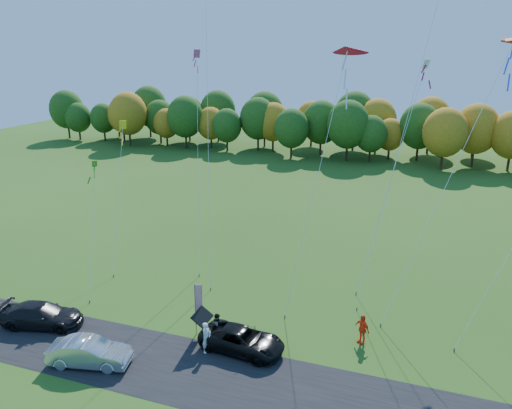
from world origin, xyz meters
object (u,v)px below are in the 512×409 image
(black_suv, at_px, (242,340))
(feather_flag, at_px, (198,304))
(silver_sedan, at_px, (89,352))
(person_east, at_px, (362,329))

(black_suv, relative_size, feather_flag, 1.46)
(black_suv, distance_m, silver_sedan, 8.90)
(feather_flag, bearing_deg, person_east, 14.19)
(black_suv, relative_size, silver_sedan, 1.10)
(silver_sedan, bearing_deg, black_suv, -74.45)
(silver_sedan, distance_m, feather_flag, 6.91)
(silver_sedan, xyz_separation_m, feather_flag, (4.56, 5.00, 1.39))
(silver_sedan, xyz_separation_m, person_east, (14.52, 7.52, 0.18))
(person_east, xyz_separation_m, feather_flag, (-9.96, -2.52, 1.21))
(feather_flag, bearing_deg, silver_sedan, -132.35)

